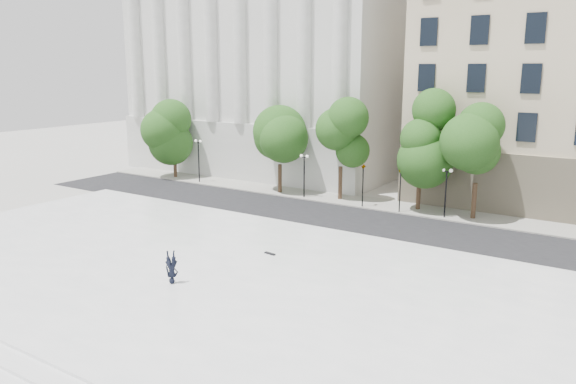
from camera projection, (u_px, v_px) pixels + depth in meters
name	position (u px, v px, depth m)	size (l,w,h in m)	color
ground	(168.00, 295.00, 29.02)	(160.00, 160.00, 0.00)	#ADAAA3
plaza	(206.00, 273.00, 31.42)	(44.00, 22.00, 0.45)	white
street	(334.00, 218.00, 43.72)	(60.00, 8.00, 0.02)	black
far_sidewalk	(368.00, 203.00, 48.61)	(60.00, 4.00, 0.12)	gray
building_west	(294.00, 56.00, 66.84)	(31.50, 27.65, 25.60)	silver
traffic_light_west	(363.00, 165.00, 46.29)	(0.71, 1.65, 4.15)	black
traffic_light_east	(401.00, 169.00, 44.53)	(0.59, 1.62, 4.14)	black
person_lying	(172.00, 279.00, 29.31)	(0.64, 0.42, 1.76)	black
skateboard	(270.00, 253.00, 33.94)	(0.77, 0.20, 0.08)	black
plaza_steps	(1.00, 367.00, 21.72)	(44.00, 3.00, 0.30)	white
street_trees	(369.00, 144.00, 47.09)	(48.41, 5.15, 8.00)	#382619
lamp_posts	(368.00, 173.00, 46.54)	(38.01, 0.28, 4.46)	black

